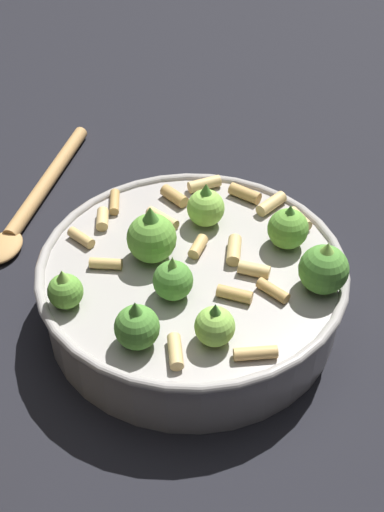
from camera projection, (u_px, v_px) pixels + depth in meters
name	position (u px, v px, depth m)	size (l,w,h in m)	color
ground_plane	(192.00, 311.00, 0.59)	(2.40, 2.40, 0.00)	black
cooking_pan	(193.00, 283.00, 0.56)	(0.27, 0.27, 0.11)	#9E9993
wooden_spoon	(37.00, 197.00, 0.70)	(0.25, 0.09, 0.02)	#B2844C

